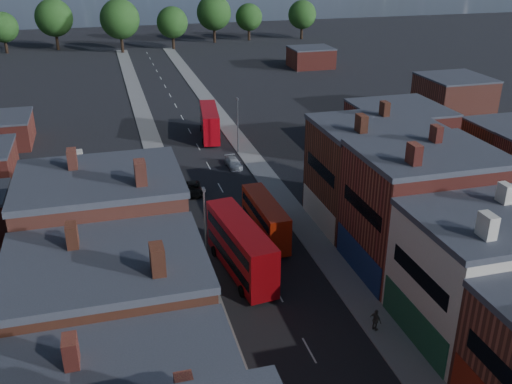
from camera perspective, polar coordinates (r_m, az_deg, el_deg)
pavement_west at (r=72.37m, az=-8.94°, el=0.51°), size 3.00×200.00×0.12m
pavement_east at (r=74.67m, az=0.99°, el=1.57°), size 3.00×200.00×0.12m
lamp_post_2 at (r=52.57m, az=-5.13°, el=-3.05°), size 0.25×0.70×8.12m
lamp_post_3 at (r=81.91m, az=-1.84°, el=7.06°), size 0.25×0.70×8.12m
bus_0 at (r=52.44m, az=-1.55°, el=-5.47°), size 4.10×11.97×5.06m
bus_1 at (r=58.58m, az=0.94°, el=-2.65°), size 2.70×9.78×4.20m
bus_2 at (r=89.45m, az=-4.67°, el=6.98°), size 3.83×10.98×4.64m
car_2 at (r=70.00m, az=-6.28°, el=0.32°), size 2.17×4.40×1.20m
car_3 at (r=77.82m, az=-2.26°, el=2.93°), size 1.91×4.26×1.21m
ped_3 at (r=46.91m, az=11.89°, el=-12.42°), size 0.88×1.21×1.89m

